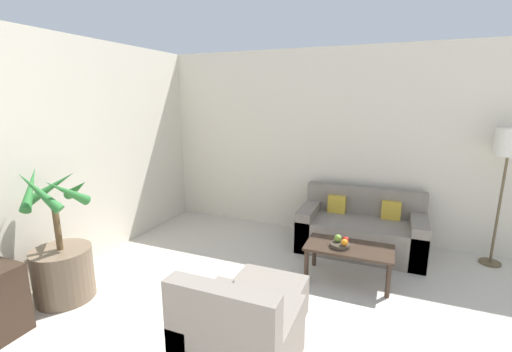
{
  "coord_description": "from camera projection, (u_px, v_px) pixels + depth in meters",
  "views": [
    {
      "loc": [
        -0.05,
        1.25,
        2.01
      ],
      "look_at": [
        -1.72,
        5.32,
        1.0
      ],
      "focal_mm": 24.0,
      "sensor_mm": 36.0,
      "label": 1
    }
  ],
  "objects": [
    {
      "name": "apple_green",
      "position": [
        338.0,
        238.0,
        3.8
      ],
      "size": [
        0.08,
        0.08,
        0.08
      ],
      "color": "olive",
      "rests_on": "fruit_bowl"
    },
    {
      "name": "coffee_table",
      "position": [
        349.0,
        251.0,
        3.8
      ],
      "size": [
        0.94,
        0.49,
        0.4
      ],
      "color": "#38281E",
      "rests_on": "ground_plane"
    },
    {
      "name": "wall_back",
      "position": [
        399.0,
        148.0,
        4.64
      ],
      "size": [
        8.55,
        0.06,
        2.7
      ],
      "color": "beige",
      "rests_on": "ground_plane"
    },
    {
      "name": "potted_palm",
      "position": [
        62.0,
        263.0,
        3.45
      ],
      "size": [
        0.67,
        0.66,
        1.39
      ],
      "color": "brown",
      "rests_on": "ground_plane"
    },
    {
      "name": "armchair",
      "position": [
        239.0,
        340.0,
        2.52
      ],
      "size": [
        0.79,
        0.76,
        0.84
      ],
      "color": "gray",
      "rests_on": "ground_plane"
    },
    {
      "name": "apple_red",
      "position": [
        346.0,
        240.0,
        3.77
      ],
      "size": [
        0.07,
        0.07,
        0.07
      ],
      "color": "red",
      "rests_on": "fruit_bowl"
    },
    {
      "name": "orange_fruit",
      "position": [
        345.0,
        242.0,
        3.7
      ],
      "size": [
        0.07,
        0.07,
        0.07
      ],
      "color": "orange",
      "rests_on": "fruit_bowl"
    },
    {
      "name": "fruit_bowl",
      "position": [
        340.0,
        245.0,
        3.77
      ],
      "size": [
        0.21,
        0.21,
        0.04
      ],
      "color": "#42382D",
      "rests_on": "coffee_table"
    },
    {
      "name": "sofa_loveseat",
      "position": [
        361.0,
        230.0,
        4.58
      ],
      "size": [
        1.59,
        0.82,
        0.8
      ],
      "color": "gray",
      "rests_on": "ground_plane"
    },
    {
      "name": "floor_lamp",
      "position": [
        509.0,
        151.0,
        3.93
      ],
      "size": [
        0.3,
        0.3,
        1.68
      ],
      "color": "brown",
      "rests_on": "ground_plane"
    },
    {
      "name": "ottoman",
      "position": [
        269.0,
        299.0,
        3.18
      ],
      "size": [
        0.64,
        0.45,
        0.38
      ],
      "color": "gray",
      "rests_on": "ground_plane"
    }
  ]
}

